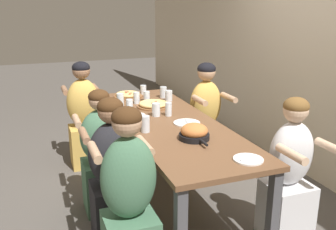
# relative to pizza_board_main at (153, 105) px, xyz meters

# --- Properties ---
(ground_plane) EXTENTS (18.00, 18.00, 0.00)m
(ground_plane) POSITION_rel_pizza_board_main_xyz_m (0.47, -0.02, -0.79)
(ground_plane) COLOR #514C47
(ground_plane) RESTS_ON ground
(restaurant_back_panel) EXTENTS (10.00, 0.06, 3.20)m
(restaurant_back_panel) POSITION_rel_pizza_board_main_xyz_m (0.47, 1.57, 0.81)
(restaurant_back_panel) COLOR beige
(restaurant_back_panel) RESTS_ON ground
(dining_table) EXTENTS (2.45, 0.82, 0.76)m
(dining_table) POSITION_rel_pizza_board_main_xyz_m (0.47, -0.02, -0.10)
(dining_table) COLOR brown
(dining_table) RESTS_ON ground
(pizza_board_main) EXTENTS (0.34, 0.34, 0.05)m
(pizza_board_main) POSITION_rel_pizza_board_main_xyz_m (0.00, 0.00, 0.00)
(pizza_board_main) COLOR brown
(pizza_board_main) RESTS_ON dining_table
(pizza_board_second) EXTENTS (0.33, 0.33, 0.05)m
(pizza_board_second) POSITION_rel_pizza_board_main_xyz_m (-0.50, -0.14, -0.00)
(pizza_board_second) COLOR brown
(pizza_board_second) RESTS_ON dining_table
(skillet_bowl) EXTENTS (0.35, 0.24, 0.13)m
(skillet_bowl) POSITION_rel_pizza_board_main_xyz_m (1.01, 0.01, 0.03)
(skillet_bowl) COLOR black
(skillet_bowl) RESTS_ON dining_table
(empty_plate_a) EXTENTS (0.20, 0.20, 0.02)m
(empty_plate_a) POSITION_rel_pizza_board_main_xyz_m (0.24, -0.27, -0.02)
(empty_plate_a) COLOR white
(empty_plate_a) RESTS_ON dining_table
(empty_plate_b) EXTENTS (0.21, 0.21, 0.02)m
(empty_plate_b) POSITION_rel_pizza_board_main_xyz_m (1.52, 0.18, -0.02)
(empty_plate_b) COLOR white
(empty_plate_b) RESTS_ON dining_table
(empty_plate_c) EXTENTS (0.24, 0.24, 0.02)m
(empty_plate_c) POSITION_rel_pizza_board_main_xyz_m (0.63, 0.11, -0.02)
(empty_plate_c) COLOR white
(empty_plate_c) RESTS_ON dining_table
(drinking_glass_a) EXTENTS (0.07, 0.07, 0.10)m
(drinking_glass_a) POSITION_rel_pizza_board_main_xyz_m (-0.59, 0.07, 0.02)
(drinking_glass_a) COLOR silver
(drinking_glass_a) RESTS_ON dining_table
(drinking_glass_b) EXTENTS (0.08, 0.08, 0.12)m
(drinking_glass_b) POSITION_rel_pizza_board_main_xyz_m (0.31, -0.08, 0.03)
(drinking_glass_b) COLOR silver
(drinking_glass_b) RESTS_ON dining_table
(drinking_glass_c) EXTENTS (0.07, 0.07, 0.14)m
(drinking_glass_c) POSITION_rel_pizza_board_main_xyz_m (0.71, -0.31, 0.04)
(drinking_glass_c) COLOR silver
(drinking_glass_c) RESTS_ON dining_table
(drinking_glass_d) EXTENTS (0.07, 0.07, 0.11)m
(drinking_glass_d) POSITION_rel_pizza_board_main_xyz_m (-0.25, 0.00, 0.02)
(drinking_glass_d) COLOR silver
(drinking_glass_d) RESTS_ON dining_table
(drinking_glass_e) EXTENTS (0.06, 0.06, 0.13)m
(drinking_glass_e) POSITION_rel_pizza_board_main_xyz_m (0.34, 0.04, 0.03)
(drinking_glass_e) COLOR silver
(drinking_glass_e) RESTS_ON dining_table
(drinking_glass_f) EXTENTS (0.08, 0.08, 0.12)m
(drinking_glass_f) POSITION_rel_pizza_board_main_xyz_m (-0.34, 0.23, 0.03)
(drinking_glass_f) COLOR silver
(drinking_glass_f) RESTS_ON dining_table
(drinking_glass_g) EXTENTS (0.08, 0.08, 0.12)m
(drinking_glass_g) POSITION_rel_pizza_board_main_xyz_m (-0.18, 0.24, 0.03)
(drinking_glass_g) COLOR silver
(drinking_glass_g) RESTS_ON dining_table
(drinking_glass_h) EXTENTS (0.07, 0.07, 0.12)m
(drinking_glass_h) POSITION_rel_pizza_board_main_xyz_m (-0.20, -0.12, 0.03)
(drinking_glass_h) COLOR silver
(drinking_glass_h) RESTS_ON dining_table
(drinking_glass_i) EXTENTS (0.07, 0.07, 0.12)m
(drinking_glass_i) POSITION_rel_pizza_board_main_xyz_m (0.05, -0.27, 0.03)
(drinking_glass_i) COLOR silver
(drinking_glass_i) RESTS_ON dining_table
(drinking_glass_j) EXTENTS (0.07, 0.07, 0.14)m
(drinking_glass_j) POSITION_rel_pizza_board_main_xyz_m (-0.12, -0.32, 0.05)
(drinking_glass_j) COLOR silver
(drinking_glass_j) RESTS_ON dining_table
(diner_far_midleft) EXTENTS (0.51, 0.40, 1.18)m
(diner_far_midleft) POSITION_rel_pizza_board_main_xyz_m (-0.03, 0.61, -0.24)
(diner_far_midleft) COLOR gold
(diner_far_midleft) RESTS_ON ground
(diner_near_left) EXTENTS (0.51, 0.40, 1.19)m
(diner_near_left) POSITION_rel_pizza_board_main_xyz_m (-0.51, -0.65, -0.24)
(diner_near_left) COLOR gold
(diner_near_left) RESTS_ON ground
(diner_near_right) EXTENTS (0.51, 0.40, 1.21)m
(diner_near_right) POSITION_rel_pizza_board_main_xyz_m (1.45, -0.65, -0.24)
(diner_near_right) COLOR #477556
(diner_near_right) RESTS_ON ground
(diner_far_right) EXTENTS (0.51, 0.40, 1.15)m
(diner_far_right) POSITION_rel_pizza_board_main_xyz_m (1.44, 0.61, -0.26)
(diner_far_right) COLOR silver
(diner_far_right) RESTS_ON ground
(diner_near_center) EXTENTS (0.51, 0.40, 1.11)m
(diner_near_center) POSITION_rel_pizza_board_main_xyz_m (0.51, -0.65, -0.29)
(diner_near_center) COLOR #477556
(diner_near_center) RESTS_ON ground
(diner_near_midright) EXTENTS (0.51, 0.40, 1.15)m
(diner_near_midright) POSITION_rel_pizza_board_main_xyz_m (0.97, -0.65, -0.26)
(diner_near_midright) COLOR #232328
(diner_near_midright) RESTS_ON ground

